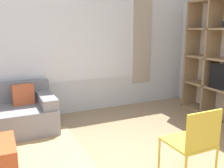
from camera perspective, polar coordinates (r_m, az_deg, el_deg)
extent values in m
cube|color=silver|center=(4.88, -11.28, 8.72)|extent=(6.88, 0.07, 2.70)
cube|color=white|center=(4.84, -11.21, 9.87)|extent=(3.12, 0.01, 1.60)
cube|color=#B2A38E|center=(5.50, 6.90, 10.30)|extent=(0.44, 0.03, 1.90)
cube|color=#997A56|center=(5.23, 21.91, 5.55)|extent=(0.41, 0.04, 2.20)
cube|color=#997A56|center=(5.62, 17.82, 6.27)|extent=(0.41, 0.04, 2.20)
cube|color=orange|center=(5.10, 23.62, 0.18)|extent=(0.08, 0.08, 0.18)
cube|color=gray|center=(4.36, -14.86, -3.30)|extent=(0.24, 0.91, 0.17)
cube|color=#C65B33|center=(4.41, -19.64, -2.28)|extent=(0.35, 0.15, 0.34)
cylinder|color=gold|center=(3.25, 16.87, -14.14)|extent=(0.02, 0.02, 0.44)
cylinder|color=gold|center=(3.02, 10.70, -16.03)|extent=(0.02, 0.02, 0.44)
cylinder|color=gold|center=(2.99, 22.66, -17.14)|extent=(0.02, 0.02, 0.44)
cube|color=gold|center=(2.88, 16.93, -12.63)|extent=(0.44, 0.46, 0.02)
cube|color=gold|center=(2.66, 20.26, -10.04)|extent=(0.44, 0.02, 0.40)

